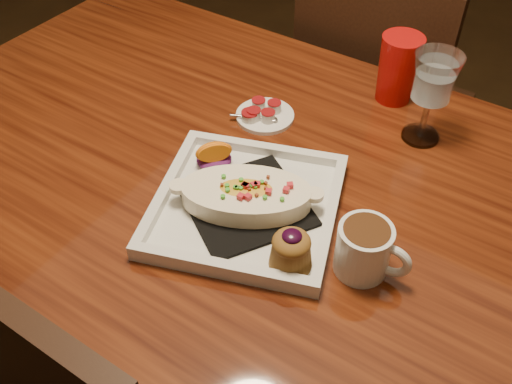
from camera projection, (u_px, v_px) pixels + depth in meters
The scene contains 9 objects.
floor at pixel (252, 366), 1.59m from camera, with size 7.00×7.00×0.00m, color black.
table at pixel (250, 202), 1.14m from camera, with size 1.50×0.90×0.75m.
chair_far at pixel (375, 106), 1.61m from camera, with size 0.42×0.42×0.93m.
plate at pixel (249, 204), 0.96m from camera, with size 0.39×0.39×0.08m.
coffee_mug at pixel (365, 248), 0.86m from camera, with size 0.12×0.08×0.09m.
goblet at pixel (434, 83), 1.04m from camera, with size 0.09×0.09×0.18m.
saucer at pixel (264, 114), 1.17m from camera, with size 0.12×0.12×0.08m.
creamer_loose at pixel (250, 117), 1.15m from camera, with size 0.04×0.04×0.03m.
red_tumbler at pixel (398, 69), 1.17m from camera, with size 0.09×0.09×0.14m, color red.
Camera 1 is at (0.45, -0.66, 1.46)m, focal length 40.00 mm.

